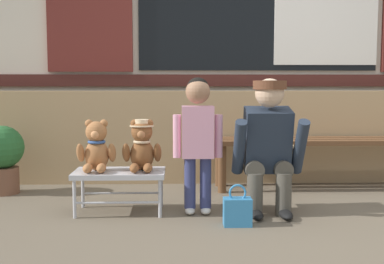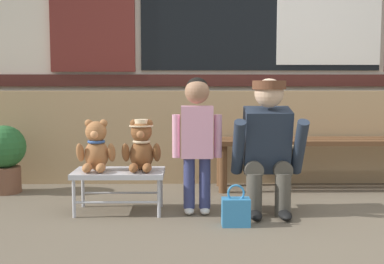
# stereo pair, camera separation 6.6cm
# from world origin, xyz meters

# --- Properties ---
(ground_plane) EXTENTS (60.00, 60.00, 0.00)m
(ground_plane) POSITION_xyz_m (0.00, 0.00, 0.00)
(ground_plane) COLOR brown
(brick_low_wall) EXTENTS (6.69, 0.25, 0.85)m
(brick_low_wall) POSITION_xyz_m (0.00, 1.43, 0.42)
(brick_low_wall) COLOR tan
(brick_low_wall) RESTS_ON ground
(wooden_bench_long) EXTENTS (2.10, 0.40, 0.44)m
(wooden_bench_long) POSITION_xyz_m (0.53, 1.06, 0.37)
(wooden_bench_long) COLOR brown
(wooden_bench_long) RESTS_ON ground
(small_display_bench) EXTENTS (0.64, 0.36, 0.30)m
(small_display_bench) POSITION_xyz_m (-1.23, 0.30, 0.27)
(small_display_bench) COLOR #BCBCC1
(small_display_bench) RESTS_ON ground
(teddy_bear_plain) EXTENTS (0.28, 0.26, 0.36)m
(teddy_bear_plain) POSITION_xyz_m (-1.39, 0.30, 0.46)
(teddy_bear_plain) COLOR #A86B3D
(teddy_bear_plain) RESTS_ON small_display_bench
(teddy_bear_with_hat) EXTENTS (0.28, 0.27, 0.36)m
(teddy_bear_with_hat) POSITION_xyz_m (-1.07, 0.30, 0.47)
(teddy_bear_with_hat) COLOR brown
(teddy_bear_with_hat) RESTS_ON small_display_bench
(child_standing) EXTENTS (0.35, 0.18, 0.96)m
(child_standing) POSITION_xyz_m (-0.68, 0.25, 0.59)
(child_standing) COLOR navy
(child_standing) RESTS_ON ground
(adult_crouching) EXTENTS (0.50, 0.49, 0.95)m
(adult_crouching) POSITION_xyz_m (-0.18, 0.25, 0.48)
(adult_crouching) COLOR #4C473D
(adult_crouching) RESTS_ON ground
(handbag_on_ground) EXTENTS (0.18, 0.11, 0.27)m
(handbag_on_ground) POSITION_xyz_m (-0.43, -0.06, 0.10)
(handbag_on_ground) COLOR teal
(handbag_on_ground) RESTS_ON ground
(potted_plant) EXTENTS (0.36, 0.36, 0.57)m
(potted_plant) POSITION_xyz_m (-2.27, 0.94, 0.32)
(potted_plant) COLOR brown
(potted_plant) RESTS_ON ground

